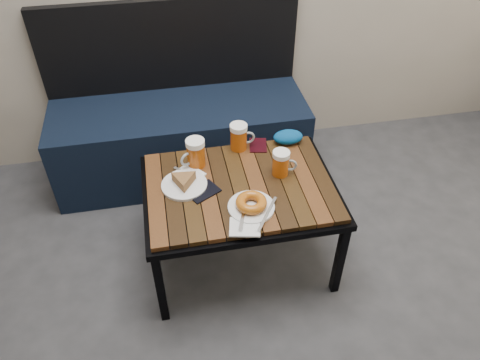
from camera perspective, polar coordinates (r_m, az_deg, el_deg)
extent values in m
cube|color=black|center=(2.71, -7.14, 4.84)|extent=(1.40, 0.50, 0.45)
cube|color=black|center=(2.67, -8.51, 15.97)|extent=(1.40, 0.05, 0.50)
cube|color=black|center=(2.01, -9.67, -12.88)|extent=(0.04, 0.03, 0.42)
cube|color=black|center=(2.12, 12.04, -9.51)|extent=(0.04, 0.03, 0.42)
cube|color=black|center=(2.39, -10.53, -2.07)|extent=(0.04, 0.04, 0.42)
cube|color=black|center=(2.48, 7.63, 0.27)|extent=(0.04, 0.04, 0.42)
cube|color=black|center=(2.05, 0.00, -1.37)|extent=(0.84, 0.62, 0.03)
cube|color=#3A1E0D|center=(2.03, 0.00, -0.83)|extent=(0.80, 0.58, 0.02)
cylinder|color=#AF4B0E|center=(2.10, -5.39, 3.04)|extent=(0.11, 0.11, 0.11)
cylinder|color=white|center=(2.06, -5.51, 4.53)|extent=(0.08, 0.08, 0.03)
torus|color=#8C999E|center=(2.08, -6.46, 2.53)|extent=(0.07, 0.04, 0.07)
cylinder|color=#AF4B0E|center=(2.20, -0.17, 5.03)|extent=(0.08, 0.08, 0.11)
cylinder|color=white|center=(2.16, -0.18, 6.44)|extent=(0.08, 0.08, 0.02)
torus|color=#8C999E|center=(2.20, 0.99, 5.18)|extent=(0.07, 0.01, 0.07)
cylinder|color=#AF4B0E|center=(2.06, 4.96, 1.83)|extent=(0.09, 0.09, 0.10)
cylinder|color=white|center=(2.02, 5.06, 3.16)|extent=(0.08, 0.08, 0.02)
torus|color=#8C999E|center=(2.06, 6.13, 1.80)|extent=(0.06, 0.02, 0.06)
cylinder|color=white|center=(2.03, -6.81, -0.60)|extent=(0.20, 0.20, 0.01)
cylinder|color=white|center=(1.91, 1.37, -3.32)|extent=(0.19, 0.19, 0.01)
torus|color=#953D0D|center=(1.90, 1.39, -2.75)|extent=(0.13, 0.13, 0.04)
cube|color=#A5A8AD|center=(1.88, 3.38, -4.07)|extent=(0.12, 0.18, 0.00)
cube|color=#A5A8AD|center=(1.86, 0.35, -4.49)|extent=(0.06, 0.14, 0.00)
cube|color=white|center=(2.08, -6.40, 0.60)|extent=(0.17, 0.17, 0.01)
cube|color=#A5A8AD|center=(2.08, -6.42, 0.73)|extent=(0.12, 0.12, 0.00)
cube|color=white|center=(1.84, 0.59, -5.77)|extent=(0.14, 0.12, 0.01)
cube|color=black|center=(1.99, -4.52, -1.40)|extent=(0.16, 0.15, 0.01)
cube|color=black|center=(2.24, 2.21, 4.26)|extent=(0.10, 0.13, 0.01)
ellipsoid|color=navy|center=(2.26, 5.87, 5.24)|extent=(0.15, 0.10, 0.06)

